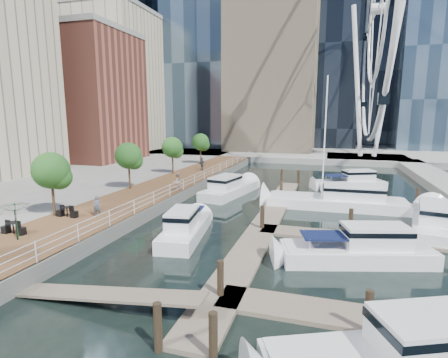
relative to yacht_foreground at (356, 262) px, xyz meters
The scene contains 15 objects.
ground 9.92m from the yacht_foreground, 156.16° to the right, with size 520.00×520.00×0.00m, color black.
boardwalk 21.16m from the yacht_foreground, 148.70° to the left, with size 6.00×60.00×1.00m, color brown.
seawall 18.66m from the yacht_foreground, 143.91° to the left, with size 0.25×60.00×1.00m, color #595954.
land_far 98.41m from the yacht_foreground, 95.29° to the left, with size 200.00×114.00×1.00m, color gray.
pier 48.24m from the yacht_foreground, 84.14° to the left, with size 14.00×12.00×1.00m, color gray.
railing 18.80m from the yacht_foreground, 144.09° to the left, with size 0.10×60.00×1.05m, color white, non-canonical shape.
floating_docks 6.09m from the yacht_foreground, 100.53° to the left, with size 16.00×34.00×2.60m.
midrise_condos 50.19m from the yacht_foreground, 151.86° to the left, with size 19.00×67.00×28.00m.
ferris_wheel 54.76m from the yacht_foreground, 84.14° to the left, with size 5.80×45.60×47.80m.
street_trees 23.18m from the yacht_foreground, 153.99° to the left, with size 2.60×42.60×4.60m.
yacht_foreground is the anchor object (origin of this frame).
pedestrian_near 17.41m from the yacht_foreground, behind, with size 0.55×0.36×1.51m, color #494F61.
pedestrian_mid 19.02m from the yacht_foreground, 145.83° to the left, with size 0.83×0.65×1.71m, color gray.
pedestrian_far 29.55m from the yacht_foreground, 127.22° to the left, with size 1.00×0.42×1.70m, color #393D47.
moored_yachts 10.57m from the yacht_foreground, 97.86° to the left, with size 21.96×36.47×11.50m.
Camera 1 is at (7.31, -15.76, 8.00)m, focal length 28.00 mm.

